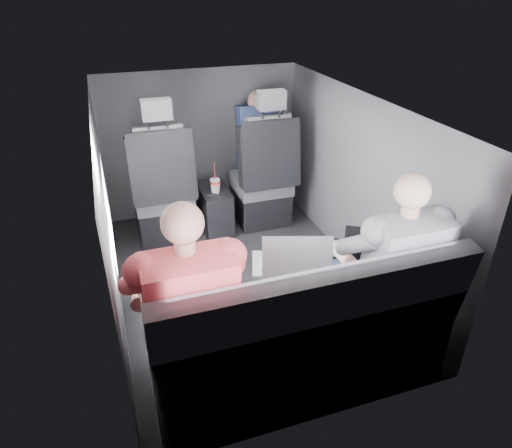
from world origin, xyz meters
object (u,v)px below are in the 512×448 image
object	(u,v)px
laptop_silver	(289,262)
laptop_black	(363,249)
center_console	(215,208)
soda_cup	(215,185)
front_seat_right	(263,183)
laptop_white	(169,286)
passenger_front_right	(258,138)
front_seat_left	(163,197)
passenger_rear_left	(187,308)
passenger_rear_right	(386,267)
rear_bench	(302,344)

from	to	relation	value
laptop_silver	laptop_black	xyz separation A→B (m)	(0.47, 0.00, -0.01)
center_console	soda_cup	bearing A→B (deg)	-94.53
front_seat_right	laptop_white	distance (m)	1.95
center_console	passenger_front_right	xyz separation A→B (m)	(0.49, 0.22, 0.54)
front_seat_left	passenger_front_right	size ratio (longest dim) A/B	1.71
passenger_rear_left	center_console	bearing A→B (deg)	72.50
passenger_rear_left	laptop_white	bearing A→B (deg)	104.83
soda_cup	passenger_front_right	bearing A→B (deg)	32.32
passenger_rear_right	passenger_front_right	size ratio (longest dim) A/B	1.66
center_console	laptop_silver	world-z (taller)	laptop_silver
front_seat_left	passenger_front_right	bearing A→B (deg)	15.35
laptop_silver	passenger_front_right	world-z (taller)	passenger_front_right
passenger_rear_left	passenger_front_right	bearing A→B (deg)	62.57
soda_cup	passenger_rear_left	bearing A→B (deg)	-108.18
front_seat_right	soda_cup	bearing A→B (deg)	-172.95
laptop_silver	front_seat_right	bearing A→B (deg)	75.64
front_seat_left	passenger_front_right	distance (m)	1.03
passenger_front_right	laptop_white	bearing A→B (deg)	-121.17
passenger_front_right	front_seat_left	bearing A→B (deg)	-164.65
rear_bench	soda_cup	bearing A→B (deg)	90.24
laptop_silver	passenger_front_right	xyz separation A→B (m)	(0.45, 1.86, 0.11)
soda_cup	passenger_rear_left	distance (m)	1.85
rear_bench	passenger_front_right	distance (m)	2.26
center_console	front_seat_right	bearing A→B (deg)	-5.07
center_console	laptop_black	world-z (taller)	laptop_black
front_seat_left	front_seat_right	distance (m)	0.90
front_seat_left	passenger_rear_left	xyz separation A→B (m)	(-0.13, -1.81, 0.24)
laptop_silver	passenger_front_right	distance (m)	1.91
front_seat_left	laptop_silver	distance (m)	1.69
laptop_white	laptop_black	world-z (taller)	laptop_white
center_console	laptop_black	bearing A→B (deg)	-72.61
front_seat_right	front_seat_left	bearing A→B (deg)	180.00
passenger_rear_left	passenger_front_right	xyz separation A→B (m)	(1.07, 2.07, 0.10)
front_seat_right	laptop_black	bearing A→B (deg)	-87.79
center_console	laptop_black	size ratio (longest dim) A/B	1.15
laptop_white	laptop_silver	world-z (taller)	laptop_silver
front_seat_right	rear_bench	size ratio (longest dim) A/B	0.79
front_seat_right	laptop_silver	distance (m)	1.67
rear_bench	laptop_white	distance (m)	0.78
front_seat_left	front_seat_right	size ratio (longest dim) A/B	1.00
passenger_rear_right	passenger_front_right	xyz separation A→B (m)	(-0.05, 2.06, 0.11)
passenger_rear_right	laptop_silver	bearing A→B (deg)	157.14
laptop_white	center_console	bearing A→B (deg)	68.83
front_seat_left	passenger_rear_left	distance (m)	1.83
passenger_rear_right	laptop_black	bearing A→B (deg)	96.29
soda_cup	passenger_front_right	size ratio (longest dim) A/B	0.37
passenger_rear_left	passenger_rear_right	bearing A→B (deg)	0.02
front_seat_right	passenger_front_right	size ratio (longest dim) A/B	1.71
laptop_white	passenger_front_right	distance (m)	2.18
soda_cup	passenger_rear_right	xyz separation A→B (m)	(0.54, -1.75, 0.16)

